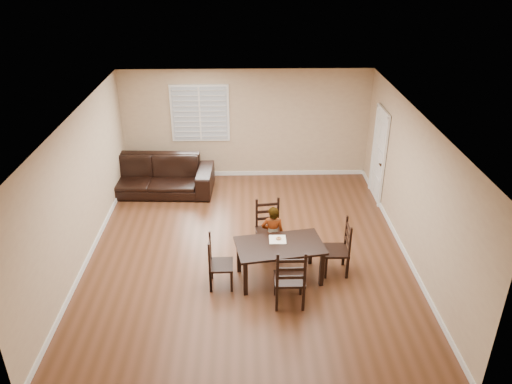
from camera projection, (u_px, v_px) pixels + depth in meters
ground at (248, 251)px, 9.61m from camera, size 7.00×7.00×0.00m
room at (249, 161)px, 8.95m from camera, size 6.04×7.04×2.72m
dining_table at (280, 249)px, 8.57m from camera, size 1.61×1.08×0.70m
chair_near at (268, 227)px, 9.47m from camera, size 0.53×0.50×1.06m
chair_far at (290, 283)px, 7.91m from camera, size 0.49×0.46×1.09m
chair_left at (214, 264)px, 8.46m from camera, size 0.41×0.44×0.96m
chair_right at (343, 249)px, 8.81m from camera, size 0.44×0.47×1.03m
child at (273, 235)px, 9.06m from camera, size 0.43×0.29×1.14m
napkin at (278, 239)px, 8.67m from camera, size 0.29×0.29×0.00m
donut at (279, 238)px, 8.67m from camera, size 0.10×0.10×0.04m
sofa at (151, 175)px, 11.69m from camera, size 2.94×1.26×0.84m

